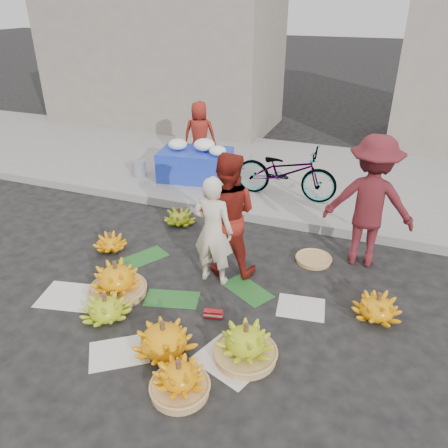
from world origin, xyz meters
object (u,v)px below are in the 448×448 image
(vendor_cream, at_px, (213,231))
(flower_table, at_px, (196,163))
(banana_bunch_0, at_px, (117,280))
(banana_bunch_4, at_px, (246,344))
(bicycle, at_px, (286,172))

(vendor_cream, relative_size, flower_table, 0.99)
(banana_bunch_0, relative_size, banana_bunch_4, 1.08)
(vendor_cream, relative_size, bicycle, 0.81)
(vendor_cream, bearing_deg, banana_bunch_0, 37.21)
(vendor_cream, bearing_deg, bicycle, -94.27)
(banana_bunch_4, xyz_separation_m, bicycle, (-0.55, 3.82, 0.40))
(banana_bunch_4, height_order, flower_table, flower_table)
(bicycle, bearing_deg, banana_bunch_0, 160.66)
(flower_table, relative_size, bicycle, 0.81)
(vendor_cream, height_order, flower_table, vendor_cream)
(banana_bunch_4, height_order, vendor_cream, vendor_cream)
(banana_bunch_0, relative_size, vendor_cream, 0.48)
(flower_table, distance_m, bicycle, 1.83)
(vendor_cream, bearing_deg, banana_bunch_4, 126.68)
(banana_bunch_4, bearing_deg, flower_table, 120.19)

